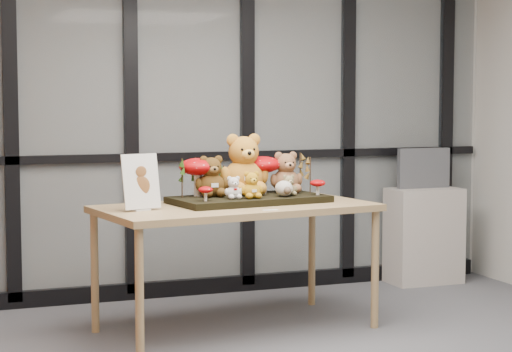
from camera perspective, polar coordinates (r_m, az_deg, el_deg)
name	(u,v)px	position (r m, az deg, el deg)	size (l,w,h in m)	color
room_shell	(332,59)	(4.60, 4.72, 7.20)	(5.00, 5.00, 5.00)	#B7B5AD
glass_partition	(190,107)	(6.92, -4.06, 4.25)	(4.90, 0.06, 2.78)	#2D383F
display_table	(236,215)	(5.89, -1.23, -2.42)	(1.83, 1.10, 0.81)	tan
diorama_tray	(249,200)	(6.00, -0.42, -1.46)	(0.99, 0.50, 0.04)	black
bear_pooh_yellow	(243,161)	(6.09, -0.77, 0.93)	(0.34, 0.30, 0.44)	orange
bear_brown_medium	(211,174)	(5.96, -2.78, 0.12)	(0.22, 0.20, 0.29)	#4E3311
bear_tan_back	(286,170)	(6.21, 1.84, 0.37)	(0.23, 0.21, 0.30)	brown
bear_small_yellow	(252,183)	(5.86, -0.28, -0.46)	(0.14, 0.13, 0.19)	orange
bear_white_bow	(233,186)	(5.83, -1.40, -0.64)	(0.12, 0.11, 0.16)	white
bear_beige_small	(289,184)	(6.03, 2.03, -0.50)	(0.11, 0.10, 0.15)	olive
plush_cream_hedgehog	(284,188)	(5.97, 1.73, -0.73)	(0.09, 0.08, 0.11)	silver
mushroom_back_left	(198,175)	(5.99, -3.59, 0.05)	(0.25, 0.25, 0.27)	#A60508
mushroom_back_right	(262,173)	(6.19, 0.40, 0.21)	(0.24, 0.24, 0.27)	#A60508
mushroom_front_left	(206,193)	(5.71, -3.12, -1.05)	(0.09, 0.09, 0.10)	#A60508
mushroom_front_right	(318,186)	(6.08, 3.82, -0.65)	(0.10, 0.10, 0.11)	#A60508
sprig_green_far_left	(182,178)	(5.91, -4.58, -0.13)	(0.05, 0.05, 0.25)	#15360C
sprig_green_mid_left	(195,177)	(6.01, -3.75, -0.04)	(0.05, 0.05, 0.25)	#15360C
sprig_dry_far_right	(300,172)	(6.30, 2.73, 0.25)	(0.05, 0.05, 0.26)	brown
sprig_dry_mid_right	(310,175)	(6.19, 3.36, 0.07)	(0.05, 0.05, 0.24)	brown
sprig_green_centre	(224,180)	(6.11, -2.01, -0.24)	(0.05, 0.05, 0.19)	#15360C
sign_holder	(141,184)	(5.62, -7.09, -0.47)	(0.25, 0.12, 0.34)	silver
label_card	(270,210)	(5.61, 0.89, -2.11)	(0.10, 0.03, 0.00)	white
cabinet	(424,236)	(7.57, 10.29, -3.63)	(0.57, 0.33, 0.76)	#AFA59C
monitor	(424,168)	(7.52, 10.28, 0.48)	(0.45, 0.05, 0.32)	#515359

